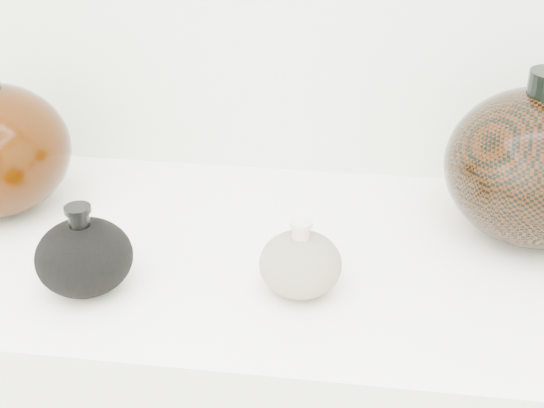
# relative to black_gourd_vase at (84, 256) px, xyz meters

# --- Properties ---
(black_gourd_vase) EXTENTS (0.15, 0.15, 0.12)m
(black_gourd_vase) POSITION_rel_black_gourd_vase_xyz_m (0.00, 0.00, 0.00)
(black_gourd_vase) COLOR black
(black_gourd_vase) RESTS_ON display_counter
(cream_gourd_vase) EXTENTS (0.11, 0.11, 0.10)m
(cream_gourd_vase) POSITION_rel_black_gourd_vase_xyz_m (0.26, 0.03, -0.01)
(cream_gourd_vase) COLOR beige
(cream_gourd_vase) RESTS_ON display_counter
(right_round_pot) EXTENTS (0.27, 0.27, 0.24)m
(right_round_pot) POSITION_rel_black_gourd_vase_xyz_m (0.56, 0.21, 0.06)
(right_round_pot) COLOR black
(right_round_pot) RESTS_ON display_counter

